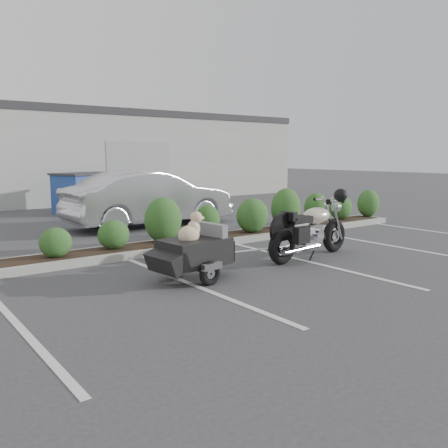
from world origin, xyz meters
TOP-DOWN VIEW (x-y plane):
  - ground at (0.00, 0.00)m, footprint 90.00×90.00m
  - planter_kerb at (1.00, 2.20)m, footprint 12.00×1.00m
  - building at (0.00, 17.00)m, footprint 26.00×10.00m
  - motorcycle at (1.49, -0.29)m, footprint 2.42×0.88m
  - pet_trailer at (-1.29, -0.27)m, footprint 1.95×1.10m
  - sedan at (1.00, 5.48)m, footprint 4.93×1.83m
  - dumpster at (0.77, 9.77)m, footprint 2.52×2.10m

SIDE VIEW (x-z plane):
  - ground at x=0.00m, z-range 0.00..0.00m
  - planter_kerb at x=1.00m, z-range 0.00..0.15m
  - pet_trailer at x=-1.29m, z-range -0.09..1.06m
  - motorcycle at x=1.49m, z-range -0.14..1.25m
  - dumpster at x=0.77m, z-range 0.01..1.43m
  - sedan at x=1.00m, z-range 0.00..1.61m
  - building at x=0.00m, z-range 0.00..4.00m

